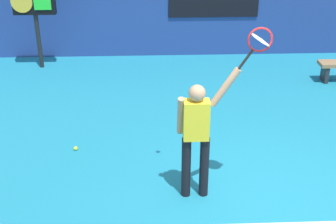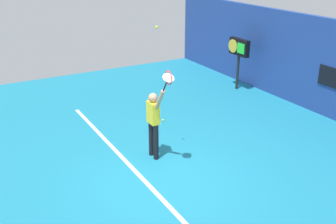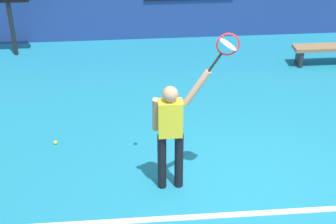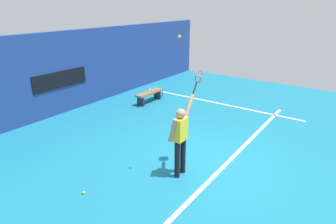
{
  "view_description": "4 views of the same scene",
  "coord_description": "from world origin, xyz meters",
  "px_view_note": "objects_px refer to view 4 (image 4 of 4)",
  "views": [
    {
      "loc": [
        -1.58,
        -5.07,
        4.01
      ],
      "look_at": [
        -1.34,
        0.68,
        1.12
      ],
      "focal_mm": 49.53,
      "sensor_mm": 36.0,
      "label": 1
    },
    {
      "loc": [
        6.99,
        -3.83,
        4.86
      ],
      "look_at": [
        -1.14,
        0.78,
        1.05
      ],
      "focal_mm": 42.99,
      "sensor_mm": 36.0,
      "label": 2
    },
    {
      "loc": [
        -1.52,
        -5.61,
        4.79
      ],
      "look_at": [
        -0.99,
        0.55,
        1.14
      ],
      "focal_mm": 53.19,
      "sensor_mm": 36.0,
      "label": 3
    },
    {
      "loc": [
        -6.02,
        -2.96,
        3.89
      ],
      "look_at": [
        -0.74,
        0.8,
        1.42
      ],
      "focal_mm": 30.75,
      "sensor_mm": 36.0,
      "label": 4
    }
  ],
  "objects_px": {
    "tennis_racket": "(198,78)",
    "court_bench": "(149,94)",
    "spare_ball": "(84,193)",
    "tennis_ball": "(179,36)",
    "water_bottle": "(162,94)",
    "tennis_player": "(180,136)"
  },
  "relations": [
    {
      "from": "tennis_player",
      "to": "tennis_ball",
      "type": "distance_m",
      "value": 2.24
    },
    {
      "from": "tennis_ball",
      "to": "tennis_racket",
      "type": "bearing_deg",
      "value": -7.99
    },
    {
      "from": "court_bench",
      "to": "water_bottle",
      "type": "bearing_deg",
      "value": 0.0
    },
    {
      "from": "tennis_ball",
      "to": "spare_ball",
      "type": "relative_size",
      "value": 1.0
    },
    {
      "from": "tennis_racket",
      "to": "tennis_ball",
      "type": "relative_size",
      "value": 8.85
    },
    {
      "from": "water_bottle",
      "to": "spare_ball",
      "type": "distance_m",
      "value": 7.12
    },
    {
      "from": "tennis_racket",
      "to": "tennis_ball",
      "type": "distance_m",
      "value": 1.21
    },
    {
      "from": "tennis_racket",
      "to": "water_bottle",
      "type": "relative_size",
      "value": 2.51
    },
    {
      "from": "tennis_player",
      "to": "tennis_ball",
      "type": "height_order",
      "value": "tennis_ball"
    },
    {
      "from": "tennis_ball",
      "to": "tennis_player",
      "type": "bearing_deg",
      "value": -113.13
    },
    {
      "from": "tennis_player",
      "to": "tennis_ball",
      "type": "bearing_deg",
      "value": 66.87
    },
    {
      "from": "water_bottle",
      "to": "court_bench",
      "type": "bearing_deg",
      "value": 180.0
    },
    {
      "from": "tennis_player",
      "to": "water_bottle",
      "type": "bearing_deg",
      "value": 40.38
    },
    {
      "from": "tennis_player",
      "to": "tennis_ball",
      "type": "relative_size",
      "value": 28.3
    },
    {
      "from": "court_bench",
      "to": "water_bottle",
      "type": "xyz_separation_m",
      "value": [
        0.91,
        0.0,
        -0.22
      ]
    },
    {
      "from": "tennis_racket",
      "to": "court_bench",
      "type": "xyz_separation_m",
      "value": [
        3.09,
        4.02,
        -1.91
      ]
    },
    {
      "from": "tennis_player",
      "to": "tennis_racket",
      "type": "xyz_separation_m",
      "value": [
        0.72,
        -0.0,
        1.24
      ]
    },
    {
      "from": "tennis_ball",
      "to": "spare_ball",
      "type": "bearing_deg",
      "value": 148.0
    },
    {
      "from": "tennis_ball",
      "to": "water_bottle",
      "type": "xyz_separation_m",
      "value": [
        4.68,
        3.92,
        -3.12
      ]
    },
    {
      "from": "tennis_racket",
      "to": "spare_ball",
      "type": "bearing_deg",
      "value": 153.57
    },
    {
      "from": "tennis_racket",
      "to": "water_bottle",
      "type": "xyz_separation_m",
      "value": [
        4.0,
        4.02,
        -2.13
      ]
    },
    {
      "from": "tennis_racket",
      "to": "spare_ball",
      "type": "xyz_separation_m",
      "value": [
        -2.58,
        1.28,
        -2.21
      ]
    }
  ]
}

